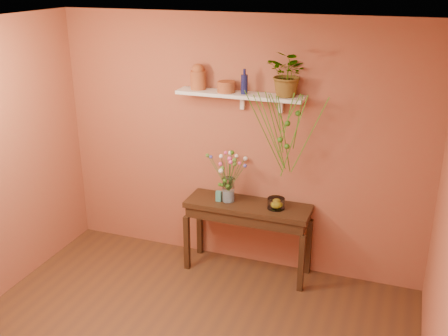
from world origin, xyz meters
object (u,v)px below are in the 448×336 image
blue_bottle (244,84)px  glass_bowl (276,204)px  glass_vase (228,191)px  bouquet (228,166)px  spider_plant (289,74)px  terracotta_jug (198,77)px  sideboard (248,214)px

blue_bottle → glass_bowl: size_ratio=1.38×
glass_vase → bouquet: 0.29m
blue_bottle → glass_vase: 1.14m
glass_vase → bouquet: size_ratio=0.54×
blue_bottle → spider_plant: spider_plant is taller
terracotta_jug → bouquet: bearing=-20.4°
terracotta_jug → bouquet: size_ratio=0.55×
glass_vase → bouquet: bouquet is taller
sideboard → terracotta_jug: terracotta_jug is taller
glass_vase → glass_bowl: glass_vase is taller
terracotta_jug → spider_plant: spider_plant is taller
spider_plant → bouquet: (-0.56, -0.13, -0.96)m
terracotta_jug → spider_plant: size_ratio=0.60×
blue_bottle → sideboard: bearing=-43.0°
terracotta_jug → blue_bottle: (0.51, -0.05, -0.02)m
blue_bottle → glass_bowl: 1.26m
sideboard → blue_bottle: blue_bottle is taller
terracotta_jug → bouquet: terracotta_jug is taller
glass_bowl → blue_bottle: bearing=167.5°
terracotta_jug → glass_bowl: terracotta_jug is taller
sideboard → glass_bowl: 0.34m
spider_plant → glass_vase: bearing=-167.7°
glass_vase → bouquet: (0.00, -0.01, 0.29)m
bouquet → glass_bowl: bouquet is taller
glass_vase → terracotta_jug: bearing=160.7°
bouquet → blue_bottle: bearing=35.6°
glass_bowl → glass_vase: bearing=-180.0°
sideboard → spider_plant: spider_plant is taller
glass_vase → blue_bottle: bearing=33.1°
glass_bowl → sideboard: bearing=178.7°
blue_bottle → terracotta_jug: bearing=174.9°
blue_bottle → bouquet: size_ratio=0.51×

